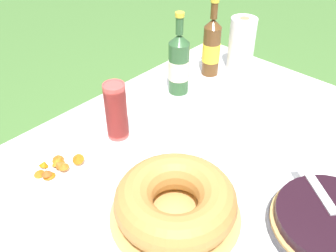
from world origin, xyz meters
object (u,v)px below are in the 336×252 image
(bundt_cake, at_px, (175,202))
(paper_towel_roll, at_px, (241,44))
(cup_stack, at_px, (116,111))
(snack_plate_left, at_px, (57,169))
(cider_bottle_amber, at_px, (211,47))
(berry_tart, at_px, (332,223))
(cider_bottle_green, at_px, (179,64))

(bundt_cake, bearing_deg, paper_towel_roll, 23.20)
(cup_stack, distance_m, snack_plate_left, 0.26)
(bundt_cake, distance_m, cider_bottle_amber, 0.79)
(bundt_cake, relative_size, cider_bottle_amber, 1.08)
(berry_tart, xyz_separation_m, paper_towel_roll, (0.57, 0.67, 0.09))
(cup_stack, xyz_separation_m, cider_bottle_amber, (0.55, 0.04, 0.02))
(berry_tart, distance_m, bundt_cake, 0.40)
(berry_tart, height_order, cider_bottle_green, cider_bottle_green)
(berry_tart, height_order, paper_towel_roll, paper_towel_roll)
(cider_bottle_amber, height_order, paper_towel_roll, cider_bottle_amber)
(cider_bottle_green, relative_size, paper_towel_roll, 1.41)
(snack_plate_left, bearing_deg, berry_tart, -63.15)
(berry_tart, bearing_deg, bundt_cake, 125.80)
(berry_tart, xyz_separation_m, snack_plate_left, (-0.35, 0.70, -0.02))
(berry_tart, xyz_separation_m, cider_bottle_amber, (0.44, 0.73, 0.10))
(cider_bottle_green, distance_m, cider_bottle_amber, 0.20)
(cup_stack, xyz_separation_m, cider_bottle_green, (0.35, 0.04, 0.02))
(berry_tart, distance_m, cup_stack, 0.71)
(paper_towel_roll, bearing_deg, berry_tart, -130.43)
(berry_tart, relative_size, cider_bottle_amber, 0.98)
(cider_bottle_green, relative_size, snack_plate_left, 1.36)
(bundt_cake, height_order, cider_bottle_amber, cider_bottle_amber)
(cup_stack, bearing_deg, cider_bottle_green, 6.45)
(cup_stack, height_order, cider_bottle_amber, cider_bottle_amber)
(berry_tart, relative_size, paper_towel_roll, 1.40)
(cider_bottle_amber, relative_size, paper_towel_roll, 1.42)
(berry_tart, relative_size, cider_bottle_green, 0.99)
(berry_tart, height_order, bundt_cake, bundt_cake)
(bundt_cake, bearing_deg, cider_bottle_amber, 31.12)
(bundt_cake, distance_m, paper_towel_roll, 0.87)
(cup_stack, height_order, snack_plate_left, cup_stack)
(berry_tart, distance_m, cider_bottle_green, 0.78)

